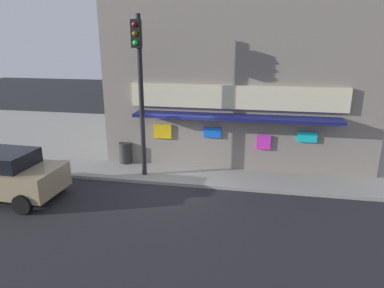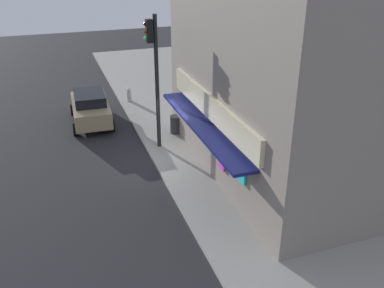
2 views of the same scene
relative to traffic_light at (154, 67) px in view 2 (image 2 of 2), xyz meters
name	(u,v)px [view 2 (image 2 of 2)]	position (x,y,z in m)	size (l,w,h in m)	color
ground_plane	(154,164)	(1.41, -0.54, -3.91)	(63.58, 63.58, 0.00)	#232326
sidewalk	(266,145)	(1.41, 4.95, -3.85)	(42.39, 10.99, 0.12)	gray
corner_building	(310,73)	(3.41, 5.49, 0.12)	(10.99, 9.12, 7.82)	gray
traffic_light	(154,67)	(0.00, 0.00, 0.00)	(0.32, 0.58, 5.97)	black
fire_hydrant	(129,95)	(-6.60, 0.02, -3.40)	(0.51, 0.27, 0.81)	#B2B2B7
trash_can	(176,124)	(-1.22, 1.27, -3.34)	(0.55, 0.55, 0.88)	#2D2D2D
pedestrian	(224,153)	(3.46, 1.89, -2.83)	(0.57, 0.53, 1.72)	brown
parked_car_tan	(91,108)	(-4.20, -2.50, -3.05)	(4.18, 2.18, 1.66)	#9E8966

